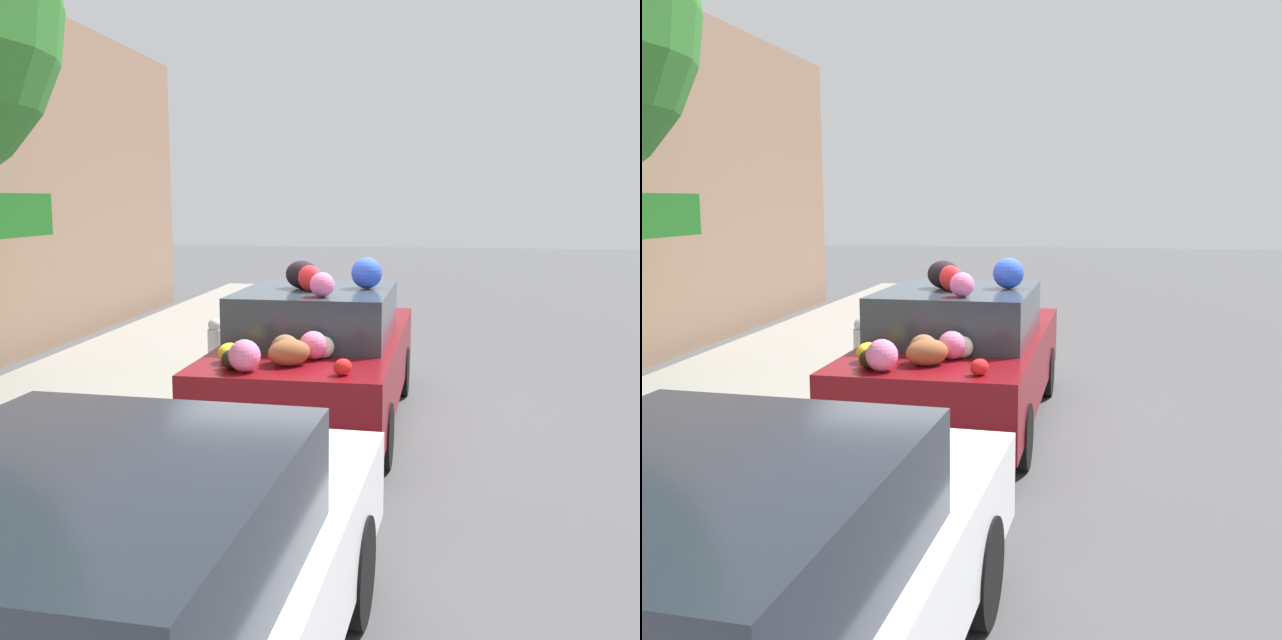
{
  "view_description": "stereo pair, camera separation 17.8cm",
  "coord_description": "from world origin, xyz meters",
  "views": [
    {
      "loc": [
        -7.7,
        -1.28,
        2.37
      ],
      "look_at": [
        0.0,
        -0.08,
        1.11
      ],
      "focal_mm": 42.0,
      "sensor_mm": 36.0,
      "label": 1
    },
    {
      "loc": [
        -7.67,
        -1.45,
        2.37
      ],
      "look_at": [
        0.0,
        -0.08,
        1.11
      ],
      "focal_mm": 42.0,
      "sensor_mm": 36.0,
      "label": 2
    }
  ],
  "objects": [
    {
      "name": "art_car",
      "position": [
        -0.05,
        -0.07,
        0.77
      ],
      "size": [
        4.18,
        1.8,
        1.79
      ],
      "rotation": [
        0.0,
        0.0,
        -0.02
      ],
      "color": "maroon",
      "rests_on": "ground"
    },
    {
      "name": "ground_plane",
      "position": [
        0.0,
        0.0,
        0.0
      ],
      "size": [
        60.0,
        60.0,
        0.0
      ],
      "primitive_type": "plane",
      "color": "#4C4C4F"
    },
    {
      "name": "fire_hydrant",
      "position": [
        1.8,
        1.63,
        0.45
      ],
      "size": [
        0.2,
        0.2,
        0.7
      ],
      "color": "#B2B2B7",
      "rests_on": "sidewalk_curb"
    },
    {
      "name": "sidewalk_curb",
      "position": [
        0.0,
        2.7,
        0.05
      ],
      "size": [
        24.0,
        3.2,
        0.11
      ],
      "color": "gray",
      "rests_on": "ground"
    },
    {
      "name": "parked_car_plain",
      "position": [
        -5.08,
        0.03,
        0.72
      ],
      "size": [
        4.26,
        1.99,
        1.4
      ],
      "rotation": [
        0.0,
        0.0,
        -0.05
      ],
      "color": "silver",
      "rests_on": "ground"
    }
  ]
}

